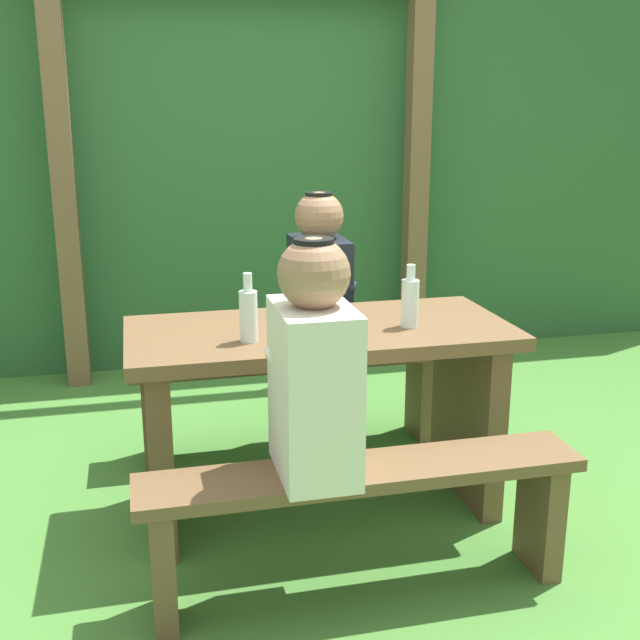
{
  "coord_description": "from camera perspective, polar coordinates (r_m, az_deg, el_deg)",
  "views": [
    {
      "loc": [
        -0.65,
        -2.69,
        1.52
      ],
      "look_at": [
        0.0,
        0.0,
        0.76
      ],
      "focal_mm": 44.23,
      "sensor_mm": 36.0,
      "label": 1
    }
  ],
  "objects": [
    {
      "name": "bottle_right",
      "position": [
        2.69,
        -5.2,
        0.45
      ],
      "size": [
        0.06,
        0.06,
        0.24
      ],
      "color": "silver",
      "rests_on": "picnic_table"
    },
    {
      "name": "person_black_coat",
      "position": [
        3.43,
        -0.05,
        2.83
      ],
      "size": [
        0.25,
        0.35,
        0.72
      ],
      "color": "black",
      "rests_on": "bench_far"
    },
    {
      "name": "ground_plane",
      "position": [
        3.16,
        0.0,
        -13.37
      ],
      "size": [
        12.0,
        12.0,
        0.0
      ],
      "primitive_type": "plane",
      "color": "#437A31"
    },
    {
      "name": "hedge_backdrop",
      "position": [
        4.98,
        -6.1,
        11.03
      ],
      "size": [
        6.4,
        0.7,
        2.3
      ],
      "primitive_type": "cube",
      "color": "#2C5A2F",
      "rests_on": "ground_plane"
    },
    {
      "name": "picnic_table",
      "position": [
        2.95,
        0.0,
        -4.86
      ],
      "size": [
        1.4,
        0.64,
        0.73
      ],
      "color": "brown",
      "rests_on": "ground_plane"
    },
    {
      "name": "pergola_post_left",
      "position": [
        4.42,
        -18.01,
        8.7
      ],
      "size": [
        0.12,
        0.12,
        2.12
      ],
      "primitive_type": "cube",
      "color": "brown",
      "rests_on": "ground_plane"
    },
    {
      "name": "bottle_left",
      "position": [
        2.88,
        6.53,
        1.36
      ],
      "size": [
        0.06,
        0.06,
        0.23
      ],
      "color": "silver",
      "rests_on": "picnic_table"
    },
    {
      "name": "bench_near",
      "position": [
        2.53,
        3.09,
        -13.09
      ],
      "size": [
        1.4,
        0.24,
        0.44
      ],
      "color": "brown",
      "rests_on": "ground_plane"
    },
    {
      "name": "person_white_shirt",
      "position": [
        2.31,
        -0.45,
        -3.51
      ],
      "size": [
        0.25,
        0.35,
        0.72
      ],
      "color": "silver",
      "rests_on": "bench_near"
    },
    {
      "name": "pergola_post_right",
      "position": [
        4.7,
        6.98,
        9.69
      ],
      "size": [
        0.12,
        0.12,
        2.12
      ],
      "primitive_type": "cube",
      "color": "brown",
      "rests_on": "ground_plane"
    },
    {
      "name": "drinking_glass",
      "position": [
        2.94,
        -0.66,
        0.76
      ],
      "size": [
        0.07,
        0.07,
        0.09
      ],
      "primitive_type": "cylinder",
      "color": "silver",
      "rests_on": "picnic_table"
    },
    {
      "name": "bench_far",
      "position": [
        3.54,
        -2.16,
        -4.51
      ],
      "size": [
        1.4,
        0.24,
        0.44
      ],
      "color": "brown",
      "rests_on": "ground_plane"
    }
  ]
}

